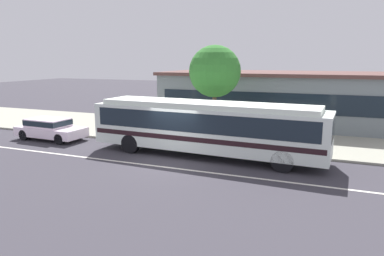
# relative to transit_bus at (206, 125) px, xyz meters

# --- Properties ---
(ground_plane) EXTENTS (120.00, 120.00, 0.00)m
(ground_plane) POSITION_rel_transit_bus_xyz_m (-1.28, -1.72, -1.61)
(ground_plane) COLOR #38363D
(sidewalk_slab) EXTENTS (60.00, 8.00, 0.12)m
(sidewalk_slab) POSITION_rel_transit_bus_xyz_m (-1.28, 5.35, -1.55)
(sidewalk_slab) COLOR #9B9A89
(sidewalk_slab) RESTS_ON ground_plane
(lane_stripe_center) EXTENTS (56.00, 0.16, 0.01)m
(lane_stripe_center) POSITION_rel_transit_bus_xyz_m (-1.28, -2.52, -1.61)
(lane_stripe_center) COLOR silver
(lane_stripe_center) RESTS_ON ground_plane
(transit_bus) EXTENTS (12.07, 3.05, 2.76)m
(transit_bus) POSITION_rel_transit_bus_xyz_m (0.00, 0.00, 0.00)
(transit_bus) COLOR silver
(transit_bus) RESTS_ON ground_plane
(sedan_behind_bus) EXTENTS (4.39, 2.00, 1.29)m
(sedan_behind_bus) POSITION_rel_transit_bus_xyz_m (-10.19, 0.05, -0.89)
(sedan_behind_bus) COLOR white
(sedan_behind_bus) RESTS_ON ground_plane
(pedestrian_waiting_near_sign) EXTENTS (0.42, 0.42, 1.66)m
(pedestrian_waiting_near_sign) POSITION_rel_transit_bus_xyz_m (1.43, 3.05, -0.52)
(pedestrian_waiting_near_sign) COLOR navy
(pedestrian_waiting_near_sign) RESTS_ON sidewalk_slab
(pedestrian_walking_along_curb) EXTENTS (0.48, 0.48, 1.71)m
(pedestrian_walking_along_curb) POSITION_rel_transit_bus_xyz_m (-4.30, 2.87, -0.49)
(pedestrian_walking_along_curb) COLOR navy
(pedestrian_walking_along_curb) RESTS_ON sidewalk_slab
(pedestrian_standing_by_tree) EXTENTS (0.46, 0.46, 1.64)m
(pedestrian_standing_by_tree) POSITION_rel_transit_bus_xyz_m (-4.40, 3.24, -0.53)
(pedestrian_standing_by_tree) COLOR #796550
(pedestrian_standing_by_tree) RESTS_ON sidewalk_slab
(street_tree_near_stop) EXTENTS (3.11, 3.11, 5.59)m
(street_tree_near_stop) POSITION_rel_transit_bus_xyz_m (-0.86, 3.91, 2.53)
(street_tree_near_stop) COLOR brown
(street_tree_near_stop) RESTS_ON sidewalk_slab
(station_building) EXTENTS (16.48, 7.99, 3.92)m
(station_building) POSITION_rel_transit_bus_xyz_m (1.52, 11.09, 0.36)
(station_building) COLOR gray
(station_building) RESTS_ON ground_plane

